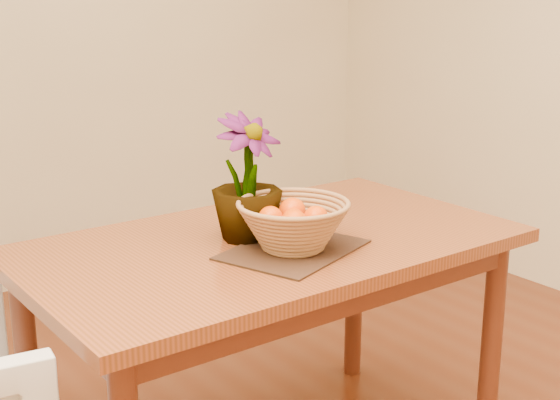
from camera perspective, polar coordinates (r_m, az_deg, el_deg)
wall_back at (r=3.87m, az=-18.41°, el=13.20°), size 4.00×0.02×2.70m
table at (r=2.25m, az=-0.70°, el=-4.96°), size 1.40×0.80×0.75m
placemat at (r=2.12m, az=0.96°, el=-3.66°), size 0.45×0.39×0.01m
wicker_basket at (r=2.10m, az=0.97°, el=-1.98°), size 0.31×0.31×0.13m
orange_pile at (r=2.10m, az=0.97°, el=-1.32°), size 0.17×0.17×0.07m
potted_plant at (r=2.18m, az=-2.44°, el=1.63°), size 0.24×0.24×0.36m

